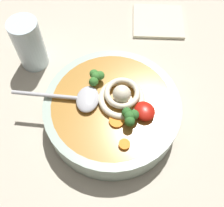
# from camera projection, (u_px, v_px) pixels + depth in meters

# --- Properties ---
(table_slab) EXTENTS (1.18, 1.18, 0.04)m
(table_slab) POSITION_uv_depth(u_px,v_px,m) (108.00, 129.00, 0.59)
(table_slab) COLOR #BCB29E
(table_slab) RESTS_ON ground
(soup_bowl) EXTENTS (0.27, 0.27, 0.06)m
(soup_bowl) POSITION_uv_depth(u_px,v_px,m) (112.00, 111.00, 0.56)
(soup_bowl) COLOR #9EB2A3
(soup_bowl) RESTS_ON table_slab
(noodle_pile) EXTENTS (0.10, 0.10, 0.04)m
(noodle_pile) POSITION_uv_depth(u_px,v_px,m) (122.00, 96.00, 0.53)
(noodle_pile) COLOR beige
(noodle_pile) RESTS_ON soup_bowl
(soup_spoon) EXTENTS (0.12, 0.16, 0.02)m
(soup_spoon) POSITION_uv_depth(u_px,v_px,m) (81.00, 98.00, 0.53)
(soup_spoon) COLOR #B7B7BC
(soup_spoon) RESTS_ON soup_bowl
(chili_sauce_dollop) EXTENTS (0.04, 0.04, 0.02)m
(chili_sauce_dollop) POSITION_uv_depth(u_px,v_px,m) (145.00, 111.00, 0.52)
(chili_sauce_dollop) COLOR #B2190F
(chili_sauce_dollop) RESTS_ON soup_bowl
(broccoli_floret_front) EXTENTS (0.04, 0.03, 0.03)m
(broccoli_floret_front) POSITION_uv_depth(u_px,v_px,m) (130.00, 116.00, 0.50)
(broccoli_floret_front) COLOR #7A9E60
(broccoli_floret_front) RESTS_ON soup_bowl
(broccoli_floret_beside_chili) EXTENTS (0.04, 0.03, 0.03)m
(broccoli_floret_beside_chili) POSITION_uv_depth(u_px,v_px,m) (96.00, 77.00, 0.55)
(broccoli_floret_beside_chili) COLOR #7A9E60
(broccoli_floret_beside_chili) RESTS_ON soup_bowl
(carrot_slice_center) EXTENTS (0.02, 0.02, 0.01)m
(carrot_slice_center) POSITION_uv_depth(u_px,v_px,m) (124.00, 145.00, 0.49)
(carrot_slice_center) COLOR orange
(carrot_slice_center) RESTS_ON soup_bowl
(carrot_slice_left) EXTENTS (0.03, 0.03, 0.01)m
(carrot_slice_left) POSITION_uv_depth(u_px,v_px,m) (117.00, 121.00, 0.51)
(carrot_slice_left) COLOR orange
(carrot_slice_left) RESTS_ON soup_bowl
(drinking_glass) EXTENTS (0.07, 0.07, 0.12)m
(drinking_glass) POSITION_uv_depth(u_px,v_px,m) (29.00, 44.00, 0.61)
(drinking_glass) COLOR silver
(drinking_glass) RESTS_ON table_slab
(folded_napkin) EXTENTS (0.17, 0.17, 0.01)m
(folded_napkin) POSITION_uv_depth(u_px,v_px,m) (158.00, 21.00, 0.73)
(folded_napkin) COLOR beige
(folded_napkin) RESTS_ON table_slab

